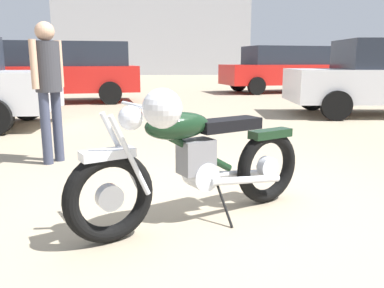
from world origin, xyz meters
TOP-DOWN VIEW (x-y plane):
  - ground_plane at (0.00, 0.00)m, footprint 80.00×80.00m
  - vintage_motorcycle at (-0.33, -0.38)m, footprint 1.92×1.11m
  - bystander at (-1.82, 1.62)m, footprint 0.30×0.39m
  - white_estate_far at (-3.18, 8.77)m, footprint 4.89×2.43m
  - blue_hatchback_right at (4.71, 11.73)m, footprint 4.91×2.50m
  - industrial_building at (0.21, 34.19)m, footprint 17.00×9.53m

SIDE VIEW (x-z plane):
  - ground_plane at x=0.00m, z-range 0.00..0.00m
  - vintage_motorcycle at x=-0.33m, z-range -0.04..1.03m
  - white_estate_far at x=-3.18m, z-range 0.07..1.81m
  - blue_hatchback_right at x=4.71m, z-range 0.07..1.81m
  - bystander at x=-1.82m, z-range 0.19..1.85m
  - industrial_building at x=0.21m, z-range -3.83..13.29m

